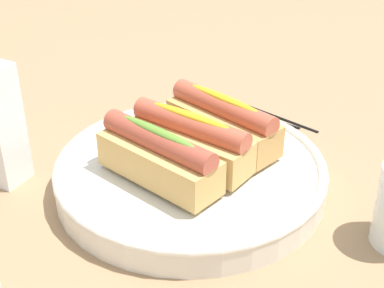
{
  "coord_description": "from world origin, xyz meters",
  "views": [
    {
      "loc": [
        -0.21,
        0.53,
        0.4
      ],
      "look_at": [
        0.02,
        -0.0,
        0.06
      ],
      "focal_mm": 54.17,
      "sensor_mm": 36.0,
      "label": 1
    }
  ],
  "objects_px": {
    "serving_bowl": "(192,171)",
    "chopstick_near": "(234,108)",
    "hotdog_front": "(222,122)",
    "hotdog_side": "(159,157)",
    "hotdog_back": "(192,138)",
    "chopstick_far": "(255,108)"
  },
  "relations": [
    {
      "from": "hotdog_back",
      "to": "hotdog_front",
      "type": "bearing_deg",
      "value": -108.89
    },
    {
      "from": "serving_bowl",
      "to": "hotdog_side",
      "type": "bearing_deg",
      "value": 71.11
    },
    {
      "from": "hotdog_back",
      "to": "hotdog_side",
      "type": "xyz_separation_m",
      "value": [
        0.02,
        0.05,
        0.0
      ]
    },
    {
      "from": "serving_bowl",
      "to": "hotdog_back",
      "type": "distance_m",
      "value": 0.05
    },
    {
      "from": "chopstick_far",
      "to": "hotdog_side",
      "type": "bearing_deg",
      "value": 103.23
    },
    {
      "from": "chopstick_near",
      "to": "hotdog_front",
      "type": "bearing_deg",
      "value": 115.26
    },
    {
      "from": "hotdog_side",
      "to": "chopstick_near",
      "type": "height_order",
      "value": "hotdog_side"
    },
    {
      "from": "chopstick_near",
      "to": "chopstick_far",
      "type": "bearing_deg",
      "value": -146.26
    },
    {
      "from": "hotdog_front",
      "to": "hotdog_back",
      "type": "height_order",
      "value": "same"
    },
    {
      "from": "serving_bowl",
      "to": "chopstick_near",
      "type": "height_order",
      "value": "serving_bowl"
    },
    {
      "from": "hotdog_front",
      "to": "chopstick_near",
      "type": "distance_m",
      "value": 0.18
    },
    {
      "from": "hotdog_front",
      "to": "chopstick_near",
      "type": "relative_size",
      "value": 0.72
    },
    {
      "from": "hotdog_side",
      "to": "chopstick_far",
      "type": "relative_size",
      "value": 0.72
    },
    {
      "from": "hotdog_side",
      "to": "chopstick_near",
      "type": "bearing_deg",
      "value": -89.52
    },
    {
      "from": "hotdog_front",
      "to": "chopstick_near",
      "type": "height_order",
      "value": "hotdog_front"
    },
    {
      "from": "hotdog_side",
      "to": "chopstick_near",
      "type": "distance_m",
      "value": 0.27
    },
    {
      "from": "serving_bowl",
      "to": "hotdog_front",
      "type": "xyz_separation_m",
      "value": [
        -0.02,
        -0.05,
        0.05
      ]
    },
    {
      "from": "hotdog_front",
      "to": "hotdog_back",
      "type": "xyz_separation_m",
      "value": [
        0.02,
        0.05,
        0.0
      ]
    },
    {
      "from": "hotdog_side",
      "to": "hotdog_front",
      "type": "bearing_deg",
      "value": -108.89
    },
    {
      "from": "serving_bowl",
      "to": "chopstick_near",
      "type": "distance_m",
      "value": 0.21
    },
    {
      "from": "hotdog_front",
      "to": "hotdog_back",
      "type": "bearing_deg",
      "value": 71.11
    },
    {
      "from": "hotdog_back",
      "to": "chopstick_far",
      "type": "relative_size",
      "value": 0.72
    }
  ]
}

